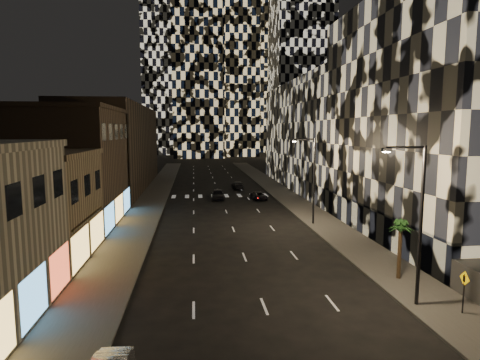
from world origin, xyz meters
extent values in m
cube|color=#47443F|center=(-10.00, 50.00, 0.07)|extent=(4.00, 120.00, 0.15)
cube|color=#47443F|center=(10.00, 50.00, 0.07)|extent=(4.00, 120.00, 0.15)
cube|color=#4C4C47|center=(-7.90, 50.00, 0.07)|extent=(0.20, 120.00, 0.15)
cube|color=#4C4C47|center=(7.90, 50.00, 0.07)|extent=(0.20, 120.00, 0.15)
cube|color=#867050|center=(-17.00, 21.00, 4.00)|extent=(10.00, 10.00, 8.00)
cube|color=#463628|center=(-17.00, 33.50, 6.00)|extent=(10.00, 15.00, 12.00)
cube|color=#463628|center=(-17.00, 60.00, 7.00)|extent=(10.00, 40.00, 14.00)
cube|color=#232326|center=(20.00, 24.50, 11.00)|extent=(16.00, 25.00, 22.00)
cube|color=#383838|center=(12.30, 24.50, 1.50)|extent=(0.60, 25.00, 3.00)
cube|color=#232326|center=(20.00, 57.00, 9.00)|extent=(16.00, 40.00, 18.00)
cube|color=black|center=(35.00, 135.00, 50.00)|extent=(20.00, 20.00, 100.00)
cube|color=black|center=(-12.00, 165.00, 60.00)|extent=(24.00, 24.00, 120.00)
cube|color=black|center=(-2.00, 140.00, 47.50)|extent=(18.00, 18.00, 95.00)
cylinder|color=black|center=(8.60, 10.00, 4.65)|extent=(0.20, 0.20, 9.00)
cylinder|color=black|center=(7.50, 10.00, 9.05)|extent=(2.20, 0.14, 0.14)
cube|color=black|center=(6.40, 10.00, 8.93)|extent=(0.50, 0.25, 0.18)
cube|color=#FFEAB2|center=(6.40, 10.00, 8.81)|extent=(0.35, 0.18, 0.06)
cylinder|color=black|center=(8.60, 30.00, 4.65)|extent=(0.20, 0.20, 9.00)
cylinder|color=black|center=(7.50, 30.00, 9.05)|extent=(2.20, 0.14, 0.14)
cube|color=black|center=(6.40, 30.00, 8.93)|extent=(0.50, 0.25, 0.18)
cube|color=#FFEAB2|center=(6.40, 30.00, 8.81)|extent=(0.35, 0.18, 0.06)
imported|color=black|center=(-0.50, 46.70, 0.75)|extent=(1.93, 4.46, 1.50)
imported|color=black|center=(3.50, 56.98, 0.64)|extent=(1.78, 4.38, 1.27)
imported|color=black|center=(5.36, 45.87, 0.55)|extent=(2.23, 4.15, 1.11)
cylinder|color=black|center=(10.45, 8.65, 1.25)|extent=(0.08, 0.08, 2.20)
cube|color=#F6B400|center=(10.45, 8.65, 2.09)|extent=(0.08, 0.77, 0.77)
cube|color=black|center=(10.42, 8.65, 2.09)|extent=(0.03, 0.19, 0.35)
cylinder|color=#47331E|center=(9.62, 13.95, 1.86)|extent=(0.26, 0.26, 3.41)
sphere|color=#1B4619|center=(9.62, 13.95, 3.72)|extent=(0.75, 0.75, 0.75)
cone|color=#1B4619|center=(9.88, 13.88, 3.67)|extent=(1.50, 0.68, 0.90)
cone|color=#1B4619|center=(9.84, 14.11, 3.67)|extent=(1.37, 1.11, 0.90)
cone|color=#1B4619|center=(9.63, 14.22, 3.67)|extent=(0.36, 1.49, 0.90)
cone|color=#1B4619|center=(9.42, 14.13, 3.67)|extent=(1.31, 1.20, 0.90)
cone|color=#1B4619|center=(9.36, 13.91, 3.67)|extent=(1.51, 0.56, 0.90)
cone|color=#1B4619|center=(9.50, 13.72, 3.67)|extent=(0.96, 1.44, 0.90)
cone|color=#1B4619|center=(9.73, 13.71, 3.67)|extent=(0.86, 1.48, 0.90)
camera|label=1|loc=(-3.86, -10.45, 9.97)|focal=30.00mm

